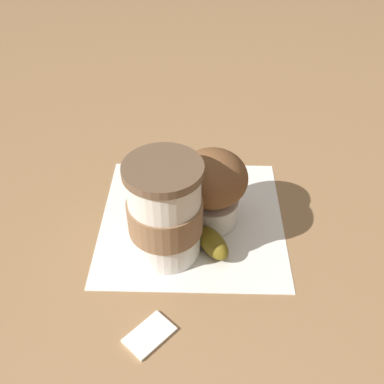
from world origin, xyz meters
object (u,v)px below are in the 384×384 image
at_px(muffin, 212,184).
at_px(banana, 192,215).
at_px(coffee_cup, 165,211).
at_px(sugar_packet, 149,334).

relative_size(muffin, banana, 0.66).
height_order(coffee_cup, muffin, coffee_cup).
xyz_separation_m(coffee_cup, muffin, (0.06, -0.06, -0.01)).
relative_size(muffin, sugar_packet, 2.08).
bearing_deg(banana, sugar_packet, 166.42).
xyz_separation_m(coffee_cup, sugar_packet, (-0.12, 0.01, -0.06)).
relative_size(coffee_cup, sugar_packet, 2.57).
distance_m(coffee_cup, banana, 0.07).
bearing_deg(banana, coffee_cup, 146.24).
bearing_deg(coffee_cup, sugar_packet, 175.18).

